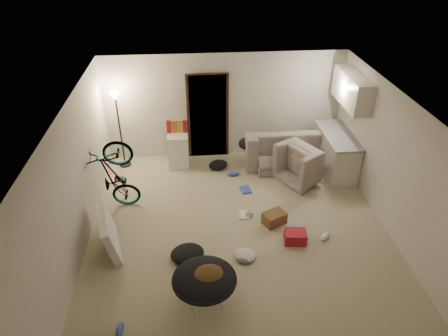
{
  "coord_description": "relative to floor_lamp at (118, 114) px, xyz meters",
  "views": [
    {
      "loc": [
        -0.78,
        -5.59,
        4.95
      ],
      "look_at": [
        -0.23,
        0.6,
        1.07
      ],
      "focal_mm": 32.0,
      "sensor_mm": 36.0,
      "label": 1
    }
  ],
  "objects": [
    {
      "name": "floor",
      "position": [
        2.4,
        -2.65,
        -1.32
      ],
      "size": [
        5.5,
        6.0,
        0.02
      ],
      "primitive_type": "cube",
      "color": "tan",
      "rests_on": "ground"
    },
    {
      "name": "ceiling",
      "position": [
        2.4,
        -2.65,
        1.2
      ],
      "size": [
        5.5,
        6.0,
        0.02
      ],
      "primitive_type": "cube",
      "color": "white",
      "rests_on": "wall_back"
    },
    {
      "name": "wall_back",
      "position": [
        2.4,
        0.36,
        -0.06
      ],
      "size": [
        5.5,
        0.02,
        2.5
      ],
      "primitive_type": "cube",
      "color": "beige",
      "rests_on": "floor"
    },
    {
      "name": "wall_front",
      "position": [
        2.4,
        -5.66,
        -0.06
      ],
      "size": [
        5.5,
        0.02,
        2.5
      ],
      "primitive_type": "cube",
      "color": "beige",
      "rests_on": "floor"
    },
    {
      "name": "wall_left",
      "position": [
        -0.36,
        -2.65,
        -0.06
      ],
      "size": [
        0.02,
        6.0,
        2.5
      ],
      "primitive_type": "cube",
      "color": "beige",
      "rests_on": "floor"
    },
    {
      "name": "wall_right",
      "position": [
        5.16,
        -2.65,
        -0.06
      ],
      "size": [
        0.02,
        6.0,
        2.5
      ],
      "primitive_type": "cube",
      "color": "beige",
      "rests_on": "floor"
    },
    {
      "name": "doorway",
      "position": [
        2.0,
        0.32,
        -0.29
      ],
      "size": [
        0.85,
        0.1,
        2.04
      ],
      "primitive_type": "cube",
      "color": "black",
      "rests_on": "floor"
    },
    {
      "name": "door_trim",
      "position": [
        2.0,
        0.29,
        -0.29
      ],
      "size": [
        0.97,
        0.04,
        2.1
      ],
      "primitive_type": "cube",
      "color": "black",
      "rests_on": "floor"
    },
    {
      "name": "floor_lamp",
      "position": [
        0.0,
        0.0,
        0.0
      ],
      "size": [
        0.28,
        0.28,
        1.81
      ],
      "color": "black",
      "rests_on": "floor"
    },
    {
      "name": "kitchen_counter",
      "position": [
        4.83,
        -0.65,
        -0.87
      ],
      "size": [
        0.6,
        1.5,
        0.88
      ],
      "primitive_type": "cube",
      "color": "beige",
      "rests_on": "floor"
    },
    {
      "name": "counter_top",
      "position": [
        4.83,
        -0.65,
        -0.41
      ],
      "size": [
        0.64,
        1.54,
        0.04
      ],
      "primitive_type": "cube",
      "color": "gray",
      "rests_on": "kitchen_counter"
    },
    {
      "name": "kitchen_uppers",
      "position": [
        4.96,
        -0.65,
        0.64
      ],
      "size": [
        0.38,
        1.4,
        0.65
      ],
      "primitive_type": "cube",
      "color": "beige",
      "rests_on": "wall_right"
    },
    {
      "name": "sofa",
      "position": [
        3.9,
        -0.2,
        -0.99
      ],
      "size": [
        2.19,
        0.88,
        0.64
      ],
      "primitive_type": "imported",
      "rotation": [
        0.0,
        0.0,
        3.15
      ],
      "color": "#3C443C",
      "rests_on": "floor"
    },
    {
      "name": "armchair",
      "position": [
        4.13,
        -0.89,
        -1.0
      ],
      "size": [
        1.21,
        1.25,
        0.62
      ],
      "primitive_type": "imported",
      "rotation": [
        0.0,
        0.0,
        2.1
      ],
      "color": "#3C443C",
      "rests_on": "floor"
    },
    {
      "name": "bicycle",
      "position": [
        0.1,
        -1.69,
        -0.88
      ],
      "size": [
        1.63,
        0.72,
        0.94
      ],
      "primitive_type": "imported",
      "rotation": [
        0.0,
        -0.17,
        1.56
      ],
      "color": "black",
      "rests_on": "floor"
    },
    {
      "name": "mini_fridge",
      "position": [
        1.27,
        -0.1,
        -0.91
      ],
      "size": [
        0.46,
        0.46,
        0.79
      ],
      "primitive_type": "cube",
      "rotation": [
        0.0,
        0.0,
        0.0
      ],
      "color": "white",
      "rests_on": "floor"
    },
    {
      "name": "snack_box_0",
      "position": [
        1.1,
        -0.1,
        -0.31
      ],
      "size": [
        0.11,
        0.08,
        0.3
      ],
      "primitive_type": "cube",
      "rotation": [
        0.0,
        0.0,
        -0.11
      ],
      "color": "#A61924",
      "rests_on": "mini_fridge"
    },
    {
      "name": "snack_box_1",
      "position": [
        1.22,
        -0.1,
        -0.31
      ],
      "size": [
        0.11,
        0.08,
        0.3
      ],
      "primitive_type": "cube",
      "rotation": [
        0.0,
        0.0,
        -0.16
      ],
      "color": "#BB6717",
      "rests_on": "mini_fridge"
    },
    {
      "name": "snack_box_2",
      "position": [
        1.34,
        -0.1,
        -0.31
      ],
      "size": [
        0.11,
        0.09,
        0.3
      ],
      "primitive_type": "cube",
      "rotation": [
        0.0,
        0.0,
        0.25
      ],
      "color": "gold",
      "rests_on": "mini_fridge"
    },
    {
      "name": "snack_box_3",
      "position": [
        1.46,
        -0.1,
        -0.31
      ],
      "size": [
        0.11,
        0.08,
        0.3
      ],
      "primitive_type": "cube",
      "rotation": [
        0.0,
        0.0,
        -0.12
      ],
      "color": "#A61924",
      "rests_on": "mini_fridge"
    },
    {
      "name": "saucer_chair",
      "position": [
        1.69,
        -4.16,
        -0.9
      ],
      "size": [
        0.96,
        0.96,
        0.68
      ],
      "color": "silver",
      "rests_on": "floor"
    },
    {
      "name": "hoodie",
      "position": [
        1.74,
        -4.19,
        -0.7
      ],
      "size": [
        0.56,
        0.49,
        0.22
      ],
      "primitive_type": "ellipsoid",
      "rotation": [
        0.0,
        0.0,
        0.22
      ],
      "color": "#4E361A",
      "rests_on": "saucer_chair"
    },
    {
      "name": "sofa_drape",
      "position": [
        2.95,
        -0.2,
        -0.77
      ],
      "size": [
        0.58,
        0.48,
        0.28
      ],
      "primitive_type": "ellipsoid",
      "rotation": [
        0.0,
        0.0,
        0.04
      ],
      "color": "black",
      "rests_on": "sofa"
    },
    {
      "name": "tv_box",
      "position": [
        0.1,
        -2.82,
        -0.95
      ],
      "size": [
        0.53,
        1.12,
        0.73
      ],
      "primitive_type": "cube",
      "rotation": [
        0.0,
        -0.21,
        0.25
      ],
      "color": "silver",
      "rests_on": "floor"
    },
    {
      "name": "drink_case_a",
      "position": [
        3.1,
        -2.42,
        -1.19
      ],
      "size": [
        0.5,
        0.44,
        0.23
      ],
      "primitive_type": "cube",
      "rotation": [
        0.0,
        0.0,
        0.45
      ],
      "color": "brown",
      "rests_on": "floor"
    },
    {
      "name": "drink_case_b",
      "position": [
        3.37,
        -2.97,
        -1.2
      ],
      "size": [
        0.41,
        0.32,
        0.22
      ],
      "primitive_type": "cube",
      "rotation": [
        0.0,
        0.0,
        -0.11
      ],
      "color": "#A61924",
      "rests_on": "floor"
    },
    {
      "name": "juicer",
      "position": [
        2.65,
        -2.18,
        -1.22
      ],
      "size": [
        0.14,
        0.14,
        0.2
      ],
      "color": "beige",
      "rests_on": "floor"
    },
    {
      "name": "newspaper",
      "position": [
        3.38,
        -2.5,
        -1.3
      ],
      "size": [
        0.67,
        0.63,
        0.01
      ],
      "primitive_type": "cube",
      "rotation": [
        0.0,
        0.0,
        1.0
      ],
      "color": "#B7B0A9",
      "rests_on": "floor"
    },
    {
      "name": "book_blue",
      "position": [
        2.7,
        -1.29,
        -1.29
      ],
      "size": [
        0.25,
        0.31,
        0.03
      ],
      "primitive_type": "cube",
      "rotation": [
        0.0,
        0.0,
        0.16
      ],
      "color": "#3248B7",
      "rests_on": "floor"
    },
    {
      "name": "book_white",
      "position": [
        2.57,
        -2.14,
        -1.29
      ],
      "size": [
        0.26,
        0.31,
        0.03
      ],
      "primitive_type": "cube",
      "rotation": [
        0.0,
        0.0,
        -0.16
      ],
      "color": "silver",
      "rests_on": "floor"
    },
    {
      "name": "shoe_0",
      "position": [
        2.5,
        -0.7,
        -1.25
      ],
      "size": [
        0.29,
        0.12,
        0.11
      ],
      "primitive_type": "ellipsoid",
      "rotation": [
        0.0,
        0.0,
        -0.01
      ],
      "color": "#3248B7",
      "rests_on": "floor"
    },
    {
      "name": "shoe_2",
      "position": [
        0.48,
        -4.57,
        -1.26
      ],
      "size": [
        0.13,
        0.25,
        0.09
      ],
      "primitive_type": "ellipsoid",
      "rotation": [
        0.0,
        0.0,
        1.44
      ],
      "color": "#3248B7",
      "rests_on": "floor"
    },
    {
      "name": "shoe_3",
      "position": [
        2.38,
        -3.4,
        -1.26
      ],
      "size": [
        0.28,
        0.17,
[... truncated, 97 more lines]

